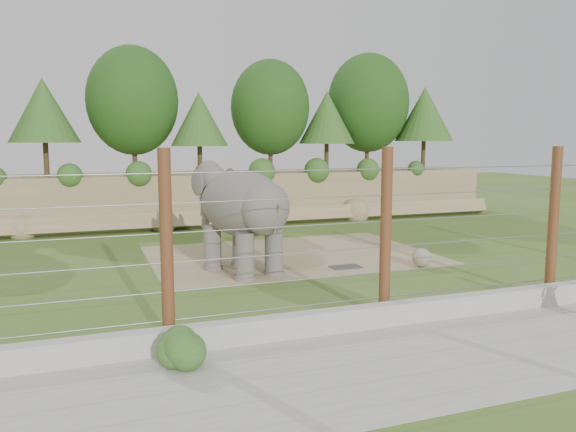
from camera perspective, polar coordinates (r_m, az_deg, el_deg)
name	(u,v)px	position (r m, az deg, el deg)	size (l,w,h in m)	color
ground	(310,275)	(17.50, 2.29, -6.02)	(90.00, 90.00, 0.00)	#41691F
back_embankment	(227,144)	(29.26, -6.24, 7.27)	(30.00, 5.52, 8.77)	#907954
dirt_patch	(291,255)	(20.40, 0.34, -4.01)	(10.00, 7.00, 0.02)	tan
drain_grate	(346,267)	(18.54, 5.87, -5.17)	(1.00, 0.60, 0.03)	#262628
elephant	(242,219)	(17.62, -4.67, -0.34)	(1.79, 4.19, 3.39)	#656159
stone_ball	(421,258)	(18.95, 13.39, -4.13)	(0.63, 0.63, 0.63)	gray
retaining_wall	(395,313)	(13.13, 10.82, -9.69)	(26.00, 0.35, 0.50)	#A6A39B
walkway	(449,355)	(11.64, 16.01, -13.42)	(26.00, 4.00, 0.01)	#A6A39B
barrier_fence	(386,234)	(13.15, 9.89, -1.80)	(20.26, 0.26, 4.00)	brown
walkway_shrub	(178,348)	(10.69, -11.11, -13.03)	(0.74, 0.74, 0.74)	#32631F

